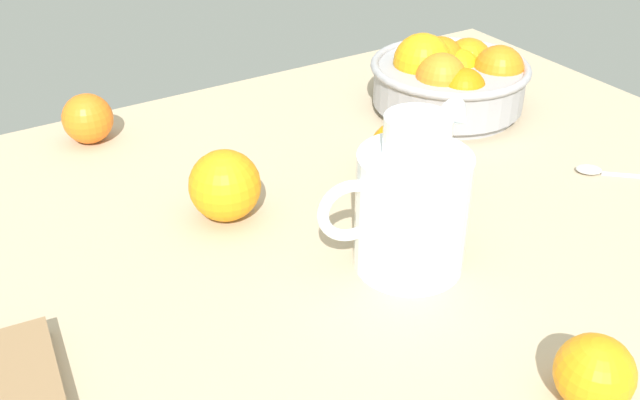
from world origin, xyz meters
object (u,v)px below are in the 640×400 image
(fruit_bowl, at_px, (449,78))
(loose_orange_0, at_px, (594,373))
(spoon, at_px, (612,172))
(juice_pitcher, at_px, (411,212))
(loose_orange_3, at_px, (88,119))
(loose_orange_2, at_px, (400,151))
(loose_orange_1, at_px, (225,186))

(fruit_bowl, distance_m, loose_orange_0, 0.58)
(loose_orange_0, height_order, spoon, loose_orange_0)
(spoon, bearing_deg, juice_pitcher, -177.58)
(juice_pitcher, distance_m, spoon, 0.34)
(loose_orange_3, bearing_deg, loose_orange_2, -45.76)
(loose_orange_1, height_order, spoon, loose_orange_1)
(fruit_bowl, bearing_deg, loose_orange_2, -145.20)
(juice_pitcher, xyz_separation_m, loose_orange_2, (0.10, 0.15, -0.03))
(juice_pitcher, relative_size, loose_orange_2, 2.28)
(loose_orange_3, bearing_deg, loose_orange_0, -73.15)
(fruit_bowl, xyz_separation_m, loose_orange_0, (-0.28, -0.51, -0.02))
(fruit_bowl, xyz_separation_m, loose_orange_2, (-0.19, -0.13, -0.01))
(loose_orange_1, relative_size, loose_orange_2, 1.06)
(loose_orange_1, relative_size, loose_orange_3, 1.21)
(loose_orange_0, height_order, loose_orange_2, loose_orange_2)
(fruit_bowl, relative_size, loose_orange_2, 2.98)
(loose_orange_0, bearing_deg, spoon, 37.05)
(loose_orange_1, distance_m, spoon, 0.49)
(loose_orange_0, bearing_deg, loose_orange_3, 106.85)
(juice_pitcher, bearing_deg, loose_orange_2, 55.88)
(fruit_bowl, relative_size, spoon, 2.09)
(juice_pitcher, bearing_deg, loose_orange_1, 123.62)
(loose_orange_3, bearing_deg, spoon, -39.45)
(loose_orange_3, xyz_separation_m, spoon, (0.54, -0.44, -0.03))
(loose_orange_0, bearing_deg, loose_orange_2, 76.65)
(loose_orange_1, distance_m, loose_orange_3, 0.28)
(loose_orange_3, bearing_deg, loose_orange_1, -74.24)
(loose_orange_1, relative_size, spoon, 0.75)
(juice_pitcher, bearing_deg, loose_orange_0, -87.54)
(loose_orange_1, xyz_separation_m, spoon, (0.46, -0.17, -0.04))
(fruit_bowl, relative_size, loose_orange_0, 3.55)
(juice_pitcher, xyz_separation_m, loose_orange_3, (-0.20, 0.46, -0.03))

